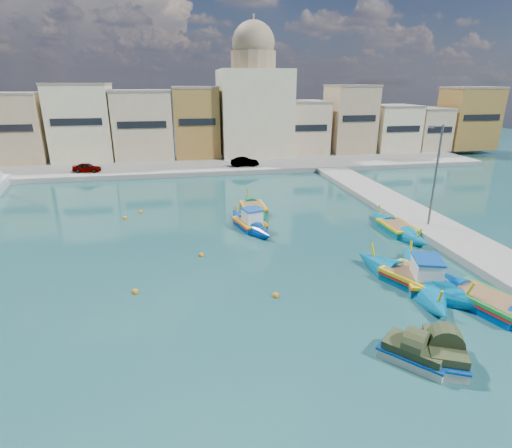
{
  "coord_description": "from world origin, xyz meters",
  "views": [
    {
      "loc": [
        -0.88,
        -20.0,
        10.78
      ],
      "look_at": [
        4.0,
        6.0,
        1.4
      ],
      "focal_mm": 28.0,
      "sensor_mm": 36.0,
      "label": 1
    }
  ],
  "objects_px": {
    "quay_street_lamp": "(435,175)",
    "luzzu_turquoise_cabin": "(422,279)",
    "luzzu_blue_cabin": "(250,224)",
    "luzzu_cyan_mid": "(397,229)",
    "luzzu_blue_south": "(486,303)",
    "tender_far": "(443,351)",
    "luzzu_green": "(253,209)",
    "tender_near": "(414,353)",
    "church_block": "(253,100)",
    "luzzu_cyan_south": "(414,281)"
  },
  "relations": [
    {
      "from": "church_block",
      "to": "luzzu_blue_south",
      "type": "relative_size",
      "value": 2.07
    },
    {
      "from": "tender_near",
      "to": "luzzu_blue_cabin",
      "type": "bearing_deg",
      "value": 102.67
    },
    {
      "from": "luzzu_blue_south",
      "to": "tender_far",
      "type": "bearing_deg",
      "value": -145.29
    },
    {
      "from": "luzzu_blue_cabin",
      "to": "tender_near",
      "type": "height_order",
      "value": "luzzu_blue_cabin"
    },
    {
      "from": "church_block",
      "to": "tender_near",
      "type": "relative_size",
      "value": 6.48
    },
    {
      "from": "luzzu_blue_cabin",
      "to": "luzzu_cyan_mid",
      "type": "distance_m",
      "value": 11.3
    },
    {
      "from": "luzzu_blue_cabin",
      "to": "quay_street_lamp",
      "type": "bearing_deg",
      "value": -13.09
    },
    {
      "from": "luzzu_green",
      "to": "tender_near",
      "type": "distance_m",
      "value": 21.13
    },
    {
      "from": "luzzu_blue_south",
      "to": "luzzu_green",
      "type": "bearing_deg",
      "value": 116.09
    },
    {
      "from": "tender_far",
      "to": "luzzu_blue_cabin",
      "type": "bearing_deg",
      "value": 106.46
    },
    {
      "from": "luzzu_blue_cabin",
      "to": "luzzu_green",
      "type": "bearing_deg",
      "value": 76.04
    },
    {
      "from": "luzzu_green",
      "to": "tender_near",
      "type": "bearing_deg",
      "value": -82.27
    },
    {
      "from": "tender_near",
      "to": "church_block",
      "type": "bearing_deg",
      "value": 87.52
    },
    {
      "from": "luzzu_cyan_south",
      "to": "luzzu_blue_cabin",
      "type": "bearing_deg",
      "value": 124.12
    },
    {
      "from": "luzzu_blue_south",
      "to": "tender_near",
      "type": "bearing_deg",
      "value": -152.34
    },
    {
      "from": "luzzu_cyan_mid",
      "to": "tender_near",
      "type": "relative_size",
      "value": 2.68
    },
    {
      "from": "luzzu_blue_cabin",
      "to": "tender_far",
      "type": "bearing_deg",
      "value": -73.54
    },
    {
      "from": "luzzu_cyan_mid",
      "to": "luzzu_green",
      "type": "relative_size",
      "value": 1.04
    },
    {
      "from": "luzzu_turquoise_cabin",
      "to": "luzzu_blue_south",
      "type": "bearing_deg",
      "value": -58.0
    },
    {
      "from": "church_block",
      "to": "quay_street_lamp",
      "type": "distance_m",
      "value": 35.04
    },
    {
      "from": "luzzu_blue_cabin",
      "to": "luzzu_green",
      "type": "relative_size",
      "value": 0.97
    },
    {
      "from": "church_block",
      "to": "luzzu_cyan_south",
      "type": "distance_m",
      "value": 42.75
    },
    {
      "from": "church_block",
      "to": "luzzu_green",
      "type": "xyz_separation_m",
      "value": [
        -4.91,
        -26.96,
        -8.15
      ]
    },
    {
      "from": "luzzu_blue_cabin",
      "to": "luzzu_cyan_south",
      "type": "relative_size",
      "value": 0.86
    },
    {
      "from": "quay_street_lamp",
      "to": "luzzu_cyan_mid",
      "type": "relative_size",
      "value": 1.01
    },
    {
      "from": "luzzu_turquoise_cabin",
      "to": "luzzu_blue_cabin",
      "type": "distance_m",
      "value": 13.61
    },
    {
      "from": "luzzu_cyan_south",
      "to": "tender_near",
      "type": "height_order",
      "value": "luzzu_cyan_south"
    },
    {
      "from": "tender_near",
      "to": "luzzu_blue_south",
      "type": "bearing_deg",
      "value": 27.66
    },
    {
      "from": "luzzu_turquoise_cabin",
      "to": "tender_far",
      "type": "distance_m",
      "value": 6.72
    },
    {
      "from": "luzzu_green",
      "to": "luzzu_blue_south",
      "type": "bearing_deg",
      "value": -63.91
    },
    {
      "from": "church_block",
      "to": "tender_near",
      "type": "bearing_deg",
      "value": -92.48
    },
    {
      "from": "luzzu_turquoise_cabin",
      "to": "tender_far",
      "type": "height_order",
      "value": "luzzu_turquoise_cabin"
    },
    {
      "from": "tender_far",
      "to": "luzzu_green",
      "type": "bearing_deg",
      "value": 100.97
    },
    {
      "from": "luzzu_cyan_mid",
      "to": "tender_near",
      "type": "height_order",
      "value": "luzzu_cyan_mid"
    },
    {
      "from": "luzzu_cyan_mid",
      "to": "luzzu_cyan_south",
      "type": "distance_m",
      "value": 8.73
    },
    {
      "from": "tender_near",
      "to": "luzzu_cyan_south",
      "type": "bearing_deg",
      "value": 58.48
    },
    {
      "from": "church_block",
      "to": "luzzu_cyan_south",
      "type": "height_order",
      "value": "church_block"
    },
    {
      "from": "church_block",
      "to": "luzzu_blue_cabin",
      "type": "xyz_separation_m",
      "value": [
        -5.89,
        -30.9,
        -8.1
      ]
    },
    {
      "from": "quay_street_lamp",
      "to": "tender_far",
      "type": "height_order",
      "value": "quay_street_lamp"
    },
    {
      "from": "quay_street_lamp",
      "to": "luzzu_blue_south",
      "type": "relative_size",
      "value": 0.87
    },
    {
      "from": "tender_far",
      "to": "tender_near",
      "type": "bearing_deg",
      "value": 173.83
    },
    {
      "from": "luzzu_cyan_mid",
      "to": "tender_near",
      "type": "xyz_separation_m",
      "value": [
        -7.07,
        -14.0,
        0.16
      ]
    },
    {
      "from": "luzzu_green",
      "to": "luzzu_blue_south",
      "type": "relative_size",
      "value": 0.82
    },
    {
      "from": "luzzu_turquoise_cabin",
      "to": "tender_far",
      "type": "xyz_separation_m",
      "value": [
        -2.88,
        -6.07,
        0.08
      ]
    },
    {
      "from": "quay_street_lamp",
      "to": "tender_near",
      "type": "bearing_deg",
      "value": -124.4
    },
    {
      "from": "tender_far",
      "to": "quay_street_lamp",
      "type": "bearing_deg",
      "value": 59.47
    },
    {
      "from": "quay_street_lamp",
      "to": "luzzu_turquoise_cabin",
      "type": "height_order",
      "value": "quay_street_lamp"
    },
    {
      "from": "luzzu_turquoise_cabin",
      "to": "luzzu_cyan_mid",
      "type": "relative_size",
      "value": 1.14
    },
    {
      "from": "church_block",
      "to": "tender_near",
      "type": "height_order",
      "value": "church_block"
    },
    {
      "from": "luzzu_turquoise_cabin",
      "to": "luzzu_blue_cabin",
      "type": "bearing_deg",
      "value": 125.67
    }
  ]
}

